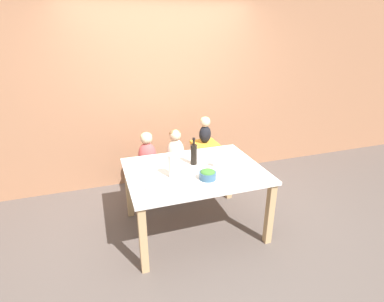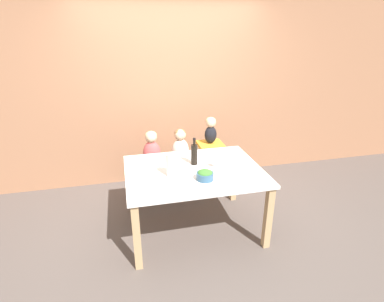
{
  "view_description": "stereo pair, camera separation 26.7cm",
  "coord_description": "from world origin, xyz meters",
  "px_view_note": "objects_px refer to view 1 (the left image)",
  "views": [
    {
      "loc": [
        -0.94,
        -2.71,
        2.12
      ],
      "look_at": [
        0.0,
        0.08,
        0.92
      ],
      "focal_mm": 28.0,
      "sensor_mm": 36.0,
      "label": 1
    },
    {
      "loc": [
        -0.68,
        -2.79,
        2.12
      ],
      "look_at": [
        0.0,
        0.08,
        0.92
      ],
      "focal_mm": 28.0,
      "sensor_mm": 36.0,
      "label": 2
    }
  ],
  "objects_px": {
    "paper_towel_roll": "(174,166)",
    "dinner_plate_back_left": "(158,163)",
    "wine_bottle": "(194,154)",
    "dinner_plate_front_left": "(157,186)",
    "chair_far_left": "(148,173)",
    "chair_far_center": "(176,169)",
    "person_child_left": "(147,150)",
    "chair_right_highchair": "(205,154)",
    "salad_bowl_large": "(208,174)",
    "person_child_center": "(175,147)",
    "wine_glass_near": "(218,158)",
    "person_baby_right": "(205,129)"
  },
  "relations": [
    {
      "from": "paper_towel_roll",
      "to": "dinner_plate_back_left",
      "type": "relative_size",
      "value": 1.01
    },
    {
      "from": "wine_bottle",
      "to": "dinner_plate_front_left",
      "type": "bearing_deg",
      "value": -143.22
    },
    {
      "from": "chair_far_left",
      "to": "chair_far_center",
      "type": "distance_m",
      "value": 0.37
    },
    {
      "from": "person_child_left",
      "to": "wine_bottle",
      "type": "xyz_separation_m",
      "value": [
        0.4,
        -0.67,
        0.16
      ]
    },
    {
      "from": "chair_far_left",
      "to": "chair_right_highchair",
      "type": "bearing_deg",
      "value": 0.0
    },
    {
      "from": "paper_towel_roll",
      "to": "salad_bowl_large",
      "type": "bearing_deg",
      "value": -26.76
    },
    {
      "from": "person_child_left",
      "to": "dinner_plate_front_left",
      "type": "xyz_separation_m",
      "value": [
        -0.1,
        -1.04,
        0.05
      ]
    },
    {
      "from": "person_child_center",
      "to": "person_child_left",
      "type": "bearing_deg",
      "value": 180.0
    },
    {
      "from": "wine_glass_near",
      "to": "salad_bowl_large",
      "type": "xyz_separation_m",
      "value": [
        -0.2,
        -0.22,
        -0.06
      ]
    },
    {
      "from": "paper_towel_roll",
      "to": "dinner_plate_front_left",
      "type": "bearing_deg",
      "value": -144.79
    },
    {
      "from": "person_child_left",
      "to": "paper_towel_roll",
      "type": "xyz_separation_m",
      "value": [
        0.11,
        -0.89,
        0.16
      ]
    },
    {
      "from": "chair_far_center",
      "to": "person_child_center",
      "type": "xyz_separation_m",
      "value": [
        0.0,
        0.0,
        0.31
      ]
    },
    {
      "from": "paper_towel_roll",
      "to": "dinner_plate_front_left",
      "type": "relative_size",
      "value": 1.01
    },
    {
      "from": "dinner_plate_back_left",
      "to": "wine_glass_near",
      "type": "bearing_deg",
      "value": -27.72
    },
    {
      "from": "wine_bottle",
      "to": "paper_towel_roll",
      "type": "bearing_deg",
      "value": -142.13
    },
    {
      "from": "wine_bottle",
      "to": "wine_glass_near",
      "type": "bearing_deg",
      "value": -37.41
    },
    {
      "from": "person_child_center",
      "to": "salad_bowl_large",
      "type": "height_order",
      "value": "person_child_center"
    },
    {
      "from": "salad_bowl_large",
      "to": "person_child_center",
      "type": "bearing_deg",
      "value": 92.25
    },
    {
      "from": "dinner_plate_back_left",
      "to": "chair_far_center",
      "type": "bearing_deg",
      "value": 56.5
    },
    {
      "from": "chair_right_highchair",
      "to": "wine_glass_near",
      "type": "xyz_separation_m",
      "value": [
        -0.17,
        -0.83,
        0.31
      ]
    },
    {
      "from": "chair_right_highchair",
      "to": "person_child_center",
      "type": "xyz_separation_m",
      "value": [
        -0.41,
        0.0,
        0.16
      ]
    },
    {
      "from": "person_child_center",
      "to": "paper_towel_roll",
      "type": "distance_m",
      "value": 0.94
    },
    {
      "from": "chair_far_center",
      "to": "paper_towel_roll",
      "type": "distance_m",
      "value": 1.04
    },
    {
      "from": "chair_right_highchair",
      "to": "person_child_left",
      "type": "relative_size",
      "value": 1.51
    },
    {
      "from": "chair_far_left",
      "to": "person_baby_right",
      "type": "relative_size",
      "value": 1.31
    },
    {
      "from": "wine_bottle",
      "to": "dinner_plate_front_left",
      "type": "height_order",
      "value": "wine_bottle"
    },
    {
      "from": "person_child_left",
      "to": "chair_far_left",
      "type": "bearing_deg",
      "value": -90.0
    },
    {
      "from": "chair_right_highchair",
      "to": "wine_glass_near",
      "type": "relative_size",
      "value": 4.47
    },
    {
      "from": "person_child_center",
      "to": "dinner_plate_back_left",
      "type": "distance_m",
      "value": 0.63
    },
    {
      "from": "person_child_left",
      "to": "wine_glass_near",
      "type": "relative_size",
      "value": 2.96
    },
    {
      "from": "chair_far_left",
      "to": "wine_glass_near",
      "type": "relative_size",
      "value": 2.93
    },
    {
      "from": "person_child_center",
      "to": "wine_glass_near",
      "type": "xyz_separation_m",
      "value": [
        0.24,
        -0.83,
        0.15
      ]
    },
    {
      "from": "salad_bowl_large",
      "to": "chair_far_left",
      "type": "bearing_deg",
      "value": 111.65
    },
    {
      "from": "chair_right_highchair",
      "to": "wine_bottle",
      "type": "relative_size",
      "value": 2.32
    },
    {
      "from": "chair_far_center",
      "to": "chair_far_left",
      "type": "bearing_deg",
      "value": 180.0
    },
    {
      "from": "chair_far_left",
      "to": "person_child_center",
      "type": "relative_size",
      "value": 0.99
    },
    {
      "from": "chair_far_center",
      "to": "dinner_plate_front_left",
      "type": "xyz_separation_m",
      "value": [
        -0.47,
        -1.04,
        0.36
      ]
    },
    {
      "from": "chair_far_left",
      "to": "wine_bottle",
      "type": "distance_m",
      "value": 0.91
    },
    {
      "from": "chair_far_center",
      "to": "dinner_plate_back_left",
      "type": "distance_m",
      "value": 0.72
    },
    {
      "from": "person_child_center",
      "to": "salad_bowl_large",
      "type": "bearing_deg",
      "value": -87.75
    },
    {
      "from": "chair_right_highchair",
      "to": "person_child_center",
      "type": "relative_size",
      "value": 1.51
    },
    {
      "from": "salad_bowl_large",
      "to": "dinner_plate_back_left",
      "type": "height_order",
      "value": "salad_bowl_large"
    },
    {
      "from": "chair_right_highchair",
      "to": "dinner_plate_back_left",
      "type": "distance_m",
      "value": 0.94
    },
    {
      "from": "chair_right_highchair",
      "to": "chair_far_left",
      "type": "bearing_deg",
      "value": 180.0
    },
    {
      "from": "chair_right_highchair",
      "to": "dinner_plate_front_left",
      "type": "distance_m",
      "value": 1.38
    },
    {
      "from": "salad_bowl_large",
      "to": "dinner_plate_back_left",
      "type": "distance_m",
      "value": 0.65
    },
    {
      "from": "person_child_center",
      "to": "wine_glass_near",
      "type": "height_order",
      "value": "person_child_center"
    },
    {
      "from": "person_baby_right",
      "to": "salad_bowl_large",
      "type": "bearing_deg",
      "value": -109.49
    },
    {
      "from": "chair_far_left",
      "to": "person_child_left",
      "type": "bearing_deg",
      "value": 90.0
    },
    {
      "from": "wine_bottle",
      "to": "chair_far_center",
      "type": "bearing_deg",
      "value": 92.09
    }
  ]
}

